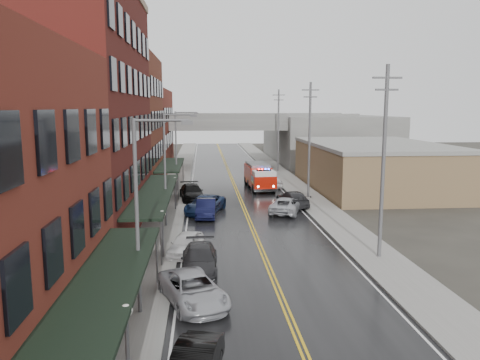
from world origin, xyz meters
TOP-DOWN VIEW (x-y plane):
  - road at (0.00, 30.00)m, footprint 11.00×160.00m
  - sidewalk_left at (-7.30, 30.00)m, footprint 3.00×160.00m
  - sidewalk_right at (7.30, 30.00)m, footprint 3.00×160.00m
  - curb_left at (-5.65, 30.00)m, footprint 0.30×160.00m
  - curb_right at (5.65, 30.00)m, footprint 0.30×160.00m
  - brick_building_b at (-13.30, 23.00)m, footprint 9.00×20.00m
  - brick_building_c at (-13.30, 40.50)m, footprint 9.00×15.00m
  - brick_building_far at (-13.30, 58.00)m, footprint 9.00×20.00m
  - tan_building at (16.00, 40.00)m, footprint 14.00×22.00m
  - right_far_block at (18.00, 70.00)m, footprint 18.00×30.00m
  - awning_0 at (-7.49, 4.00)m, footprint 2.60×16.00m
  - awning_1 at (-7.49, 23.00)m, footprint 2.60×18.00m
  - awning_2 at (-7.49, 40.50)m, footprint 2.60×13.00m
  - globe_lamp_0 at (-6.40, 2.00)m, footprint 0.44×0.44m
  - globe_lamp_1 at (-6.40, 16.00)m, footprint 0.44×0.44m
  - globe_lamp_2 at (-6.40, 30.00)m, footprint 0.44×0.44m
  - street_lamp_0 at (-6.55, 8.00)m, footprint 2.64×0.22m
  - street_lamp_1 at (-6.55, 24.00)m, footprint 2.64×0.22m
  - street_lamp_2 at (-6.55, 40.00)m, footprint 2.64×0.22m
  - utility_pole_0 at (7.20, 15.00)m, footprint 1.80×0.24m
  - utility_pole_1 at (7.20, 35.00)m, footprint 1.80×0.24m
  - utility_pole_2 at (7.20, 55.00)m, footprint 1.80×0.24m
  - overpass at (0.00, 62.00)m, footprint 40.00×10.00m
  - fire_truck at (2.75, 40.88)m, footprint 3.54×8.06m
  - parked_car_left_2 at (-4.39, 9.04)m, footprint 4.04×5.75m
  - parked_car_left_3 at (-4.11, 13.48)m, footprint 2.16×5.15m
  - parked_car_left_4 at (-5.00, 16.80)m, footprint 2.67×4.45m
  - parked_car_left_5 at (-3.60, 27.20)m, footprint 1.88×4.80m
  - parked_car_left_6 at (-3.67, 28.80)m, footprint 4.23×6.18m
  - parked_car_left_7 at (-5.00, 34.80)m, footprint 2.90×5.81m
  - parked_car_right_0 at (3.60, 28.20)m, footprint 4.00×5.72m
  - parked_car_right_1 at (4.76, 30.91)m, footprint 2.81×5.43m
  - parked_car_right_2 at (4.20, 41.80)m, footprint 2.61×4.80m
  - parked_car_right_3 at (4.63, 52.20)m, footprint 1.56×4.47m

SIDE VIEW (x-z plane):
  - road at x=0.00m, z-range 0.00..0.02m
  - sidewalk_left at x=-7.30m, z-range 0.00..0.15m
  - sidewalk_right at x=7.30m, z-range 0.00..0.15m
  - curb_left at x=-5.65m, z-range 0.00..0.15m
  - curb_right at x=5.65m, z-range 0.00..0.15m
  - parked_car_left_4 at x=-5.00m, z-range 0.00..1.42m
  - parked_car_right_0 at x=3.60m, z-range 0.00..1.45m
  - parked_car_left_2 at x=-4.39m, z-range 0.00..1.46m
  - parked_car_right_3 at x=4.63m, z-range 0.00..1.47m
  - parked_car_left_3 at x=-4.11m, z-range 0.00..1.48m
  - parked_car_right_1 at x=4.76m, z-range 0.00..1.51m
  - parked_car_right_2 at x=4.20m, z-range 0.00..1.55m
  - parked_car_left_5 at x=-3.60m, z-range 0.00..1.55m
  - parked_car_left_6 at x=-3.67m, z-range 0.00..1.57m
  - parked_car_left_7 at x=-5.00m, z-range 0.00..1.62m
  - fire_truck at x=2.75m, z-range 0.12..3.01m
  - globe_lamp_0 at x=-6.40m, z-range 0.75..3.87m
  - globe_lamp_1 at x=-6.40m, z-range 0.75..3.87m
  - globe_lamp_2 at x=-6.40m, z-range 0.75..3.87m
  - tan_building at x=16.00m, z-range 0.00..5.00m
  - awning_2 at x=-7.49m, z-range 1.44..4.53m
  - awning_0 at x=-7.49m, z-range 1.44..4.53m
  - awning_1 at x=-7.49m, z-range 1.44..4.53m
  - right_far_block at x=18.00m, z-range 0.00..8.00m
  - street_lamp_0 at x=-6.55m, z-range 0.69..9.69m
  - street_lamp_1 at x=-6.55m, z-range 0.69..9.69m
  - street_lamp_2 at x=-6.55m, z-range 0.69..9.69m
  - overpass at x=0.00m, z-range 2.24..9.74m
  - brick_building_far at x=-13.30m, z-range 0.00..12.00m
  - utility_pole_0 at x=7.20m, z-range 0.31..12.31m
  - utility_pole_1 at x=7.20m, z-range 0.31..12.31m
  - utility_pole_2 at x=7.20m, z-range 0.31..12.31m
  - brick_building_c at x=-13.30m, z-range 0.00..15.00m
  - brick_building_b at x=-13.30m, z-range 0.00..18.00m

